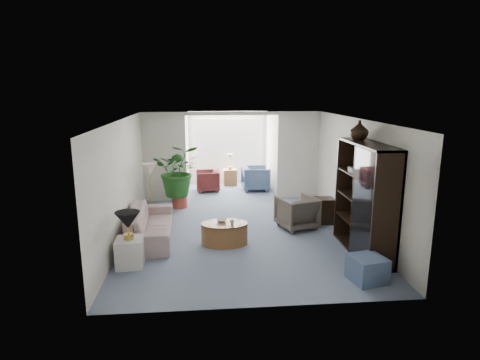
{
  "coord_description": "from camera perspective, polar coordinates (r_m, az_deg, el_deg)",
  "views": [
    {
      "loc": [
        -0.82,
        -8.33,
        3.12
      ],
      "look_at": [
        0.0,
        0.6,
        1.1
      ],
      "focal_mm": 30.43,
      "sensor_mm": 36.0,
      "label": 1
    }
  ],
  "objects": [
    {
      "name": "sunroom_table",
      "position": [
        13.43,
        -1.4,
        0.39
      ],
      "size": [
        0.44,
        0.35,
        0.53
      ],
      "primitive_type": "cube",
      "rotation": [
        0.0,
        0.0,
        0.03
      ],
      "color": "brown",
      "rests_on": "ground"
    },
    {
      "name": "back_header",
      "position": [
        11.38,
        -1.12,
        9.31
      ],
      "size": [
        2.6,
        0.12,
        0.1
      ],
      "primitive_type": "cube",
      "color": "white",
      "rests_on": "back_pier_left"
    },
    {
      "name": "coffee_bowl",
      "position": [
        8.39,
        -2.58,
        -5.68
      ],
      "size": [
        0.26,
        0.26,
        0.05
      ],
      "primitive_type": "imported",
      "rotation": [
        0.0,
        0.0,
        -0.32
      ],
      "color": "silver",
      "rests_on": "coffee_table"
    },
    {
      "name": "framed_picture",
      "position": [
        8.98,
        16.29,
        3.08
      ],
      "size": [
        0.04,
        0.5,
        0.4
      ],
      "primitive_type": "cube",
      "color": "beige"
    },
    {
      "name": "coffee_table",
      "position": [
        8.39,
        -2.19,
        -7.51
      ],
      "size": [
        1.2,
        1.2,
        0.45
      ],
      "primitive_type": "cylinder",
      "rotation": [
        0.0,
        0.0,
        -0.32
      ],
      "color": "brown",
      "rests_on": "ground"
    },
    {
      "name": "back_pier_left",
      "position": [
        11.54,
        -10.57,
        3.14
      ],
      "size": [
        1.2,
        0.12,
        2.5
      ],
      "primitive_type": "cube",
      "color": "white",
      "rests_on": "ground"
    },
    {
      "name": "side_table_dark",
      "position": [
        9.84,
        11.56,
        -4.22
      ],
      "size": [
        0.52,
        0.42,
        0.6
      ],
      "primitive_type": "cube",
      "rotation": [
        0.0,
        0.0,
        -0.04
      ],
      "color": "black",
      "rests_on": "ground"
    },
    {
      "name": "sunroom_chair_blue",
      "position": [
        12.75,
        2.2,
        0.25
      ],
      "size": [
        0.85,
        0.83,
        0.76
      ],
      "primitive_type": "imported",
      "rotation": [
        0.0,
        0.0,
        1.6
      ],
      "color": "slate",
      "rests_on": "ground"
    },
    {
      "name": "back_pier_right",
      "position": [
        11.81,
        8.15,
        3.44
      ],
      "size": [
        1.2,
        0.12,
        2.5
      ],
      "primitive_type": "cube",
      "color": "white",
      "rests_on": "ground"
    },
    {
      "name": "end_table",
      "position": [
        7.63,
        -15.2,
        -9.79
      ],
      "size": [
        0.49,
        0.49,
        0.52
      ],
      "primitive_type": "cube",
      "rotation": [
        0.0,
        0.0,
        0.04
      ],
      "color": "silver",
      "rests_on": "ground"
    },
    {
      "name": "window_pane",
      "position": [
        13.65,
        -1.77,
        5.43
      ],
      "size": [
        2.2,
        0.02,
        1.5
      ],
      "primitive_type": "cube",
      "color": "white"
    },
    {
      "name": "cabinet_urn",
      "position": [
        8.33,
        16.39,
        6.73
      ],
      "size": [
        0.36,
        0.36,
        0.38
      ],
      "primitive_type": "imported",
      "color": "black",
      "rests_on": "entertainment_cabinet"
    },
    {
      "name": "sunroom_floor",
      "position": [
        12.85,
        -1.43,
        -1.38
      ],
      "size": [
        2.6,
        2.6,
        0.0
      ],
      "primitive_type": "plane",
      "color": "gray",
      "rests_on": "ground"
    },
    {
      "name": "house_plant",
      "position": [
        10.84,
        -8.61,
        1.35
      ],
      "size": [
        1.25,
        1.09,
        1.39
      ],
      "primitive_type": "imported",
      "color": "#21551D",
      "rests_on": "plant_pot"
    },
    {
      "name": "floor_lamp",
      "position": [
        9.87,
        -12.66,
        1.46
      ],
      "size": [
        0.36,
        0.36,
        0.28
      ],
      "primitive_type": "cone",
      "color": "beige",
      "rests_on": "ground"
    },
    {
      "name": "wingback_chair",
      "position": [
        9.37,
        7.98,
        -4.53
      ],
      "size": [
        1.0,
        1.01,
        0.73
      ],
      "primitive_type": "imported",
      "rotation": [
        0.0,
        0.0,
        3.46
      ],
      "color": "#635A4E",
      "rests_on": "ground"
    },
    {
      "name": "coffee_cup",
      "position": [
        8.21,
        -1.11,
        -5.95
      ],
      "size": [
        0.12,
        0.12,
        0.09
      ],
      "primitive_type": "imported",
      "rotation": [
        0.0,
        0.0,
        -0.32
      ],
      "color": "beige",
      "rests_on": "coffee_table"
    },
    {
      "name": "sunroom_chair_maroon",
      "position": [
        12.65,
        -4.56,
        -0.11
      ],
      "size": [
        0.74,
        0.72,
        0.65
      ],
      "primitive_type": "imported",
      "rotation": [
        0.0,
        0.0,
        -1.54
      ],
      "color": "maroon",
      "rests_on": "ground"
    },
    {
      "name": "floor",
      "position": [
        8.94,
        0.36,
        -7.75
      ],
      "size": [
        6.0,
        6.0,
        0.0
      ],
      "primitive_type": "plane",
      "color": "gray",
      "rests_on": "ground"
    },
    {
      "name": "table_lamp",
      "position": [
        7.43,
        -15.47,
        -5.45
      ],
      "size": [
        0.44,
        0.44,
        0.3
      ],
      "primitive_type": "cone",
      "color": "black",
      "rests_on": "end_table"
    },
    {
      "name": "window_blinds",
      "position": [
        13.62,
        -1.77,
        5.42
      ],
      "size": [
        2.2,
        0.02,
        1.5
      ],
      "primitive_type": "cube",
      "color": "white"
    },
    {
      "name": "plant_pot",
      "position": [
        11.04,
        -8.46,
        -3.01
      ],
      "size": [
        0.4,
        0.4,
        0.32
      ],
      "primitive_type": "cylinder",
      "color": "#A83D30",
      "rests_on": "ground"
    },
    {
      "name": "shelf_clutter",
      "position": [
        7.84,
        17.44,
        -1.78
      ],
      "size": [
        0.3,
        1.16,
        1.06
      ],
      "color": "#605D5A",
      "rests_on": "entertainment_cabinet"
    },
    {
      "name": "ottoman",
      "position": [
        7.18,
        17.42,
        -11.81
      ],
      "size": [
        0.63,
        0.63,
        0.42
      ],
      "primitive_type": "cube",
      "rotation": [
        0.0,
        0.0,
        0.21
      ],
      "color": "slate",
      "rests_on": "ground"
    },
    {
      "name": "entertainment_cabinet",
      "position": [
        8.09,
        17.12,
        -2.56
      ],
      "size": [
        0.51,
        1.92,
        2.14
      ],
      "primitive_type": "cube",
      "color": "black",
      "rests_on": "ground"
    },
    {
      "name": "sofa",
      "position": [
        8.83,
        -12.48,
        -6.06
      ],
      "size": [
        0.97,
        2.27,
        0.65
      ],
      "primitive_type": "imported",
      "rotation": [
        0.0,
        0.0,
        1.61
      ],
      "color": "#BBAE9E",
      "rests_on": "ground"
    }
  ]
}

